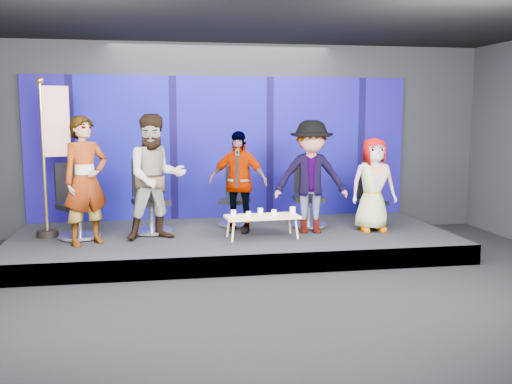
# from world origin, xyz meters

# --- Properties ---
(ground) EXTENTS (10.00, 10.00, 0.00)m
(ground) POSITION_xyz_m (0.00, 0.00, 0.00)
(ground) COLOR black
(ground) RESTS_ON ground
(room_walls) EXTENTS (10.02, 8.02, 3.51)m
(room_walls) POSITION_xyz_m (0.00, 0.00, 2.43)
(room_walls) COLOR black
(room_walls) RESTS_ON ground
(riser) EXTENTS (7.00, 3.00, 0.30)m
(riser) POSITION_xyz_m (0.00, 2.50, 0.15)
(riser) COLOR black
(riser) RESTS_ON ground
(backdrop) EXTENTS (7.00, 0.08, 2.60)m
(backdrop) POSITION_xyz_m (0.00, 3.95, 1.60)
(backdrop) COLOR #100753
(backdrop) RESTS_ON riser
(chair_a) EXTENTS (0.91, 0.91, 1.17)m
(chair_a) POSITION_xyz_m (-2.43, 2.53, 0.69)
(chair_a) COLOR silver
(chair_a) RESTS_ON riser
(panelist_a) EXTENTS (0.83, 0.76, 1.90)m
(panelist_a) POSITION_xyz_m (-2.23, 2.06, 1.25)
(panelist_a) COLOR black
(panelist_a) RESTS_ON riser
(chair_b) EXTENTS (0.80, 0.80, 1.19)m
(chair_b) POSITION_xyz_m (-1.32, 2.74, 0.69)
(chair_b) COLOR silver
(chair_b) RESTS_ON riser
(panelist_b) EXTENTS (1.07, 0.92, 1.92)m
(panelist_b) POSITION_xyz_m (-1.22, 2.24, 1.26)
(panelist_b) COLOR black
(panelist_b) RESTS_ON riser
(chair_c) EXTENTS (0.75, 0.75, 1.02)m
(chair_c) POSITION_xyz_m (0.12, 3.10, 0.63)
(chair_c) COLOR silver
(chair_c) RESTS_ON riser
(panelist_c) EXTENTS (1.05, 0.73, 1.65)m
(panelist_c) POSITION_xyz_m (0.10, 2.60, 1.13)
(panelist_c) COLOR black
(panelist_c) RESTS_ON riser
(chair_d) EXTENTS (0.72, 0.72, 1.13)m
(chair_d) POSITION_xyz_m (1.35, 2.82, 0.67)
(chair_d) COLOR silver
(chair_d) RESTS_ON riser
(panelist_d) EXTENTS (1.26, 0.83, 1.82)m
(panelist_d) POSITION_xyz_m (1.25, 2.31, 1.21)
(panelist_d) COLOR black
(panelist_d) RESTS_ON riser
(chair_e) EXTENTS (0.54, 0.54, 0.95)m
(chair_e) POSITION_xyz_m (2.47, 2.74, 0.61)
(chair_e) COLOR silver
(chair_e) RESTS_ON riser
(panelist_e) EXTENTS (0.76, 0.50, 1.54)m
(panelist_e) POSITION_xyz_m (2.30, 2.28, 1.07)
(panelist_e) COLOR black
(panelist_e) RESTS_ON riser
(coffee_table) EXTENTS (1.17, 0.55, 0.35)m
(coffee_table) POSITION_xyz_m (0.40, 2.04, 0.62)
(coffee_table) COLOR tan
(coffee_table) RESTS_ON riser
(mug_a) EXTENTS (0.08, 0.08, 0.09)m
(mug_a) POSITION_xyz_m (-0.05, 2.08, 0.70)
(mug_a) COLOR white
(mug_a) RESTS_ON coffee_table
(mug_b) EXTENTS (0.07, 0.07, 0.09)m
(mug_b) POSITION_xyz_m (0.17, 1.96, 0.70)
(mug_b) COLOR white
(mug_b) RESTS_ON coffee_table
(mug_c) EXTENTS (0.08, 0.08, 0.10)m
(mug_c) POSITION_xyz_m (0.39, 2.17, 0.70)
(mug_c) COLOR white
(mug_c) RESTS_ON coffee_table
(mug_d) EXTENTS (0.08, 0.08, 0.10)m
(mug_d) POSITION_xyz_m (0.58, 1.99, 0.70)
(mug_d) COLOR white
(mug_d) RESTS_ON coffee_table
(mug_e) EXTENTS (0.09, 0.09, 0.11)m
(mug_e) POSITION_xyz_m (0.91, 2.14, 0.71)
(mug_e) COLOR white
(mug_e) RESTS_ON coffee_table
(flag_stand) EXTENTS (0.56, 0.33, 2.48)m
(flag_stand) POSITION_xyz_m (-2.80, 2.73, 1.61)
(flag_stand) COLOR black
(flag_stand) RESTS_ON riser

